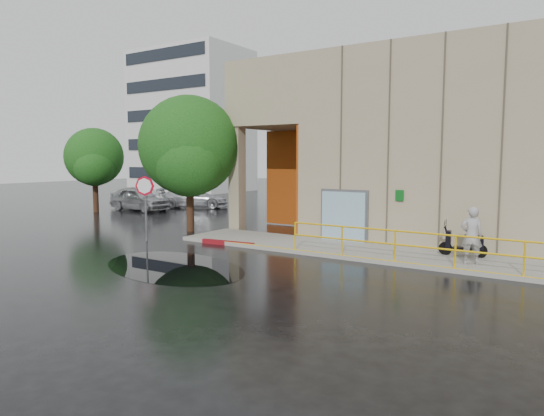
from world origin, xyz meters
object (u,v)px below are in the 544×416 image
(stop_sign, at_px, (145,194))
(red_curb, at_px, (228,243))
(tree_far, at_px, (94,159))
(car_a, at_px, (140,199))
(tree_near, at_px, (189,150))
(scooter, at_px, (464,236))
(person, at_px, (471,236))
(car_c, at_px, (193,198))
(car_b, at_px, (142,197))

(stop_sign, distance_m, red_curb, 4.19)
(stop_sign, relative_size, tree_far, 0.51)
(car_a, bearing_deg, red_curb, -116.52)
(tree_far, bearing_deg, tree_near, -15.47)
(scooter, height_order, car_a, car_a)
(tree_near, distance_m, tree_far, 11.48)
(person, height_order, car_c, person)
(red_curb, bearing_deg, car_a, 151.30)
(stop_sign, xyz_separation_m, tree_far, (-11.22, 6.02, 1.46))
(tree_near, bearing_deg, tree_far, 164.53)
(scooter, distance_m, car_a, 22.39)
(stop_sign, bearing_deg, car_b, 137.06)
(person, bearing_deg, car_c, -47.22)
(person, xyz_separation_m, car_c, (-20.51, 9.75, -0.36))
(car_a, distance_m, car_b, 2.45)
(scooter, xyz_separation_m, red_curb, (-8.66, -2.06, -0.76))
(stop_sign, height_order, tree_far, tree_far)
(car_b, bearing_deg, red_curb, -132.43)
(car_c, relative_size, tree_near, 0.76)
(car_a, bearing_deg, stop_sign, -128.66)
(car_c, xyz_separation_m, tree_near, (7.64, -8.70, 3.21))
(person, distance_m, car_c, 22.71)
(tree_far, bearing_deg, car_a, 53.57)
(person, xyz_separation_m, scooter, (-0.47, 1.22, -0.22))
(red_curb, relative_size, tree_near, 0.37)
(scooter, distance_m, stop_sign, 12.68)
(red_curb, bearing_deg, tree_near, 153.23)
(scooter, distance_m, tree_far, 23.78)
(person, relative_size, car_a, 0.40)
(person, height_order, car_b, person)
(car_c, bearing_deg, tree_far, 120.14)
(tree_near, bearing_deg, car_c, 131.29)
(scooter, xyz_separation_m, tree_far, (-23.45, 2.88, 2.61))
(car_b, bearing_deg, tree_near, -133.78)
(person, bearing_deg, red_curb, -16.56)
(car_b, height_order, tree_far, tree_far)
(person, bearing_deg, car_b, -40.44)
(car_a, relative_size, tree_near, 0.70)
(person, bearing_deg, car_a, -37.72)
(person, xyz_separation_m, car_b, (-23.98, 8.09, -0.35))
(car_b, bearing_deg, stop_sign, -142.98)
(stop_sign, height_order, tree_near, tree_near)
(car_a, height_order, tree_near, tree_near)
(car_b, xyz_separation_m, tree_near, (11.12, -7.04, 3.20))
(person, xyz_separation_m, stop_sign, (-12.69, -1.91, 0.93))
(person, xyz_separation_m, tree_near, (-12.87, 1.05, 2.85))
(tree_near, bearing_deg, car_b, 147.64)
(scooter, bearing_deg, tree_far, 166.64)
(red_curb, height_order, car_b, car_b)
(stop_sign, bearing_deg, car_c, 122.43)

